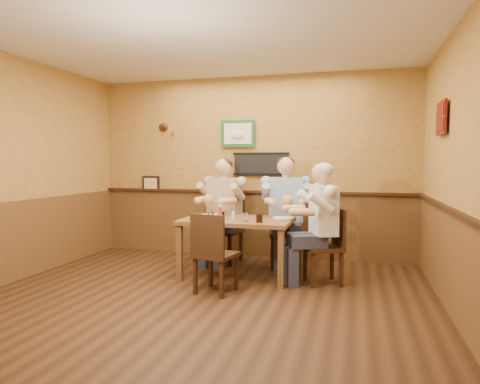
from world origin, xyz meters
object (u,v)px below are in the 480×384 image
(chair_back_right, at_px, (285,232))
(diner_white_elder, at_px, (323,230))
(chair_near_side, at_px, (216,253))
(hot_sauce_bottle, at_px, (220,212))
(chair_right_end, at_px, (323,246))
(water_glass_mid, at_px, (245,217))
(chair_back_left, at_px, (225,230))
(pepper_shaker, at_px, (223,215))
(dining_table, at_px, (237,226))
(diner_blue_polo, at_px, (285,218))
(diner_tan_shirt, at_px, (225,216))
(salt_shaker, at_px, (233,215))
(water_glass_left, at_px, (211,217))
(cola_tumbler, at_px, (259,218))

(chair_back_right, xyz_separation_m, diner_white_elder, (0.58, -0.74, 0.17))
(chair_near_side, distance_m, diner_white_elder, 1.34)
(chair_near_side, distance_m, hot_sauce_bottle, 0.74)
(chair_right_end, distance_m, water_glass_mid, 1.01)
(chair_back_left, relative_size, pepper_shaker, 12.04)
(chair_back_left, xyz_separation_m, water_glass_mid, (0.55, -0.91, 0.32))
(diner_white_elder, relative_size, hot_sauce_bottle, 7.39)
(dining_table, bearing_deg, diner_blue_polo, 52.53)
(dining_table, xyz_separation_m, diner_white_elder, (1.10, -0.06, 0.00))
(diner_tan_shirt, distance_m, diner_white_elder, 1.67)
(dining_table, relative_size, hot_sauce_bottle, 7.84)
(hot_sauce_bottle, height_order, salt_shaker, hot_sauce_bottle)
(dining_table, xyz_separation_m, diner_tan_shirt, (-0.39, 0.70, 0.03))
(chair_right_end, height_order, salt_shaker, chair_right_end)
(chair_back_left, relative_size, water_glass_left, 8.14)
(chair_back_left, height_order, chair_back_right, chair_back_right)
(chair_back_right, bearing_deg, diner_white_elder, -63.77)
(chair_right_end, height_order, cola_tumbler, chair_right_end)
(hot_sauce_bottle, bearing_deg, chair_near_side, -76.83)
(chair_back_left, bearing_deg, water_glass_mid, -47.75)
(diner_blue_polo, xyz_separation_m, hot_sauce_bottle, (-0.71, -0.80, 0.14))
(dining_table, xyz_separation_m, chair_back_right, (0.52, 0.68, -0.17))
(dining_table, distance_m, chair_back_left, 0.82)
(dining_table, bearing_deg, water_glass_mid, -53.22)
(water_glass_mid, height_order, hot_sauce_bottle, hot_sauce_bottle)
(chair_back_right, xyz_separation_m, water_glass_mid, (-0.36, -0.89, 0.32))
(diner_white_elder, bearing_deg, water_glass_mid, -102.37)
(diner_tan_shirt, height_order, hot_sauce_bottle, diner_tan_shirt)
(chair_back_right, distance_m, diner_tan_shirt, 0.93)
(cola_tumbler, bearing_deg, water_glass_mid, 165.11)
(diner_white_elder, xyz_separation_m, water_glass_mid, (-0.94, -0.15, 0.14))
(chair_near_side, distance_m, salt_shaker, 0.78)
(chair_back_right, height_order, chair_right_end, chair_back_right)
(chair_right_end, bearing_deg, hot_sauce_bottle, -108.71)
(chair_near_side, bearing_deg, chair_right_end, -137.72)
(chair_right_end, height_order, chair_near_side, chair_right_end)
(chair_near_side, relative_size, salt_shaker, 9.39)
(diner_tan_shirt, distance_m, hot_sauce_bottle, 0.86)
(dining_table, distance_m, diner_white_elder, 1.10)
(dining_table, height_order, salt_shaker, salt_shaker)
(chair_back_left, distance_m, cola_tumbler, 1.25)
(chair_back_left, distance_m, chair_right_end, 1.67)
(diner_tan_shirt, xyz_separation_m, diner_blue_polo, (0.91, -0.02, 0.01))
(water_glass_mid, bearing_deg, pepper_shaker, 143.06)
(chair_back_left, distance_m, pepper_shaker, 0.73)
(salt_shaker, relative_size, pepper_shaker, 1.21)
(hot_sauce_bottle, bearing_deg, water_glass_left, -106.46)
(chair_near_side, height_order, hot_sauce_bottle, hot_sauce_bottle)
(chair_back_left, relative_size, water_glass_mid, 9.03)
(water_glass_left, bearing_deg, chair_near_side, -63.75)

